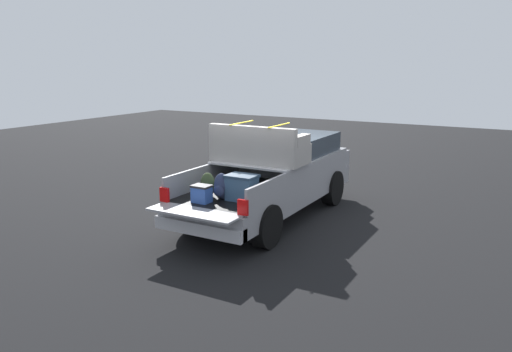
# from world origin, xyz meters

# --- Properties ---
(ground_plane) EXTENTS (40.00, 40.00, 0.00)m
(ground_plane) POSITION_xyz_m (0.00, 0.00, 0.00)
(ground_plane) COLOR black
(pickup_truck) EXTENTS (6.05, 2.06, 2.23)m
(pickup_truck) POSITION_xyz_m (0.34, -0.00, 0.96)
(pickup_truck) COLOR gray
(pickup_truck) RESTS_ON ground_plane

